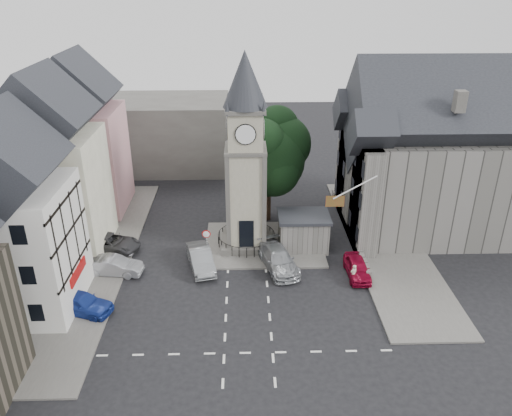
{
  "coord_description": "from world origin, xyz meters",
  "views": [
    {
      "loc": [
        -0.16,
        -29.51,
        21.33
      ],
      "look_at": [
        0.74,
        5.0,
        4.94
      ],
      "focal_mm": 35.0,
      "sensor_mm": 36.0,
      "label": 1
    }
  ],
  "objects_px": {
    "clock_tower": "(246,156)",
    "pedestrian": "(353,274)",
    "stone_shelter": "(303,231)",
    "car_west_blue": "(80,303)",
    "car_east_red": "(357,268)"
  },
  "relations": [
    {
      "from": "clock_tower",
      "to": "pedestrian",
      "type": "bearing_deg",
      "value": -36.83
    },
    {
      "from": "stone_shelter",
      "to": "clock_tower",
      "type": "bearing_deg",
      "value": 174.16
    },
    {
      "from": "pedestrian",
      "to": "clock_tower",
      "type": "bearing_deg",
      "value": -59.99
    },
    {
      "from": "clock_tower",
      "to": "pedestrian",
      "type": "height_order",
      "value": "clock_tower"
    },
    {
      "from": "clock_tower",
      "to": "stone_shelter",
      "type": "height_order",
      "value": "clock_tower"
    },
    {
      "from": "clock_tower",
      "to": "car_west_blue",
      "type": "bearing_deg",
      "value": -141.74
    },
    {
      "from": "clock_tower",
      "to": "car_east_red",
      "type": "bearing_deg",
      "value": -30.42
    },
    {
      "from": "clock_tower",
      "to": "car_west_blue",
      "type": "relative_size",
      "value": 3.56
    },
    {
      "from": "clock_tower",
      "to": "car_east_red",
      "type": "height_order",
      "value": "clock_tower"
    },
    {
      "from": "stone_shelter",
      "to": "car_east_red",
      "type": "bearing_deg",
      "value": -50.57
    },
    {
      "from": "car_east_red",
      "to": "pedestrian",
      "type": "distance_m",
      "value": 1.12
    },
    {
      "from": "pedestrian",
      "to": "car_east_red",
      "type": "bearing_deg",
      "value": -139.72
    },
    {
      "from": "car_west_blue",
      "to": "pedestrian",
      "type": "distance_m",
      "value": 19.74
    },
    {
      "from": "car_east_red",
      "to": "car_west_blue",
      "type": "bearing_deg",
      "value": -169.25
    },
    {
      "from": "car_west_blue",
      "to": "car_east_red",
      "type": "xyz_separation_m",
      "value": [
        20.0,
        4.08,
        -0.08
      ]
    }
  ]
}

